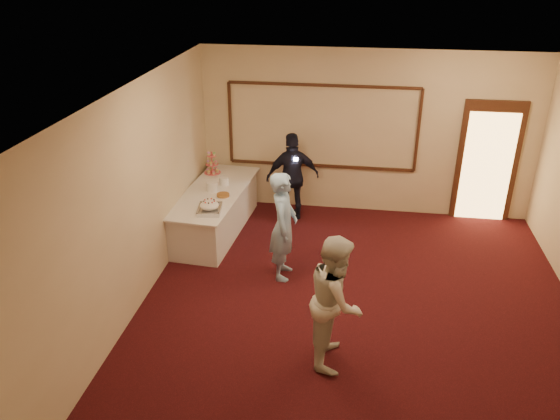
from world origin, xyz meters
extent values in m
plane|color=black|center=(0.00, 0.00, 0.00)|extent=(7.00, 7.00, 0.00)
cube|color=beige|center=(0.00, 3.50, 1.50)|extent=(6.00, 0.04, 3.00)
cube|color=beige|center=(-3.00, 0.00, 1.50)|extent=(0.04, 7.00, 3.00)
cube|color=white|center=(0.00, 0.00, 3.00)|extent=(6.00, 7.00, 0.04)
cube|color=#34180F|center=(-0.80, 3.47, 0.85)|extent=(3.40, 0.04, 0.05)
cube|color=#34180F|center=(-0.80, 3.47, 2.35)|extent=(3.40, 0.04, 0.05)
cube|color=#34180F|center=(-2.50, 3.47, 1.60)|extent=(0.05, 0.04, 1.50)
cube|color=#34180F|center=(0.90, 3.47, 1.60)|extent=(0.05, 0.04, 1.50)
cube|color=#34180F|center=(2.15, 3.46, 1.10)|extent=(1.05, 0.06, 2.20)
cube|color=#FFBF66|center=(2.15, 3.43, 1.00)|extent=(0.85, 0.02, 2.00)
cube|color=white|center=(-2.52, 2.20, 0.37)|extent=(1.03, 2.41, 0.74)
cube|color=white|center=(-2.52, 2.20, 0.76)|extent=(1.15, 2.54, 0.03)
cube|color=#AAACB1|center=(-2.38, 1.41, 0.79)|extent=(0.41, 0.50, 0.04)
ellipsoid|color=white|center=(-2.38, 1.41, 0.88)|extent=(0.29, 0.29, 0.13)
cube|color=silver|center=(-2.28, 1.55, 0.81)|extent=(0.20, 0.28, 0.01)
cylinder|color=#DC5661|center=(-2.76, 3.01, 0.97)|extent=(0.02, 0.02, 0.41)
cylinder|color=#DC5661|center=(-2.76, 3.01, 0.78)|extent=(0.31, 0.31, 0.01)
cylinder|color=#DC5661|center=(-2.76, 3.01, 0.94)|extent=(0.24, 0.24, 0.01)
cylinder|color=#DC5661|center=(-2.76, 3.01, 1.10)|extent=(0.16, 0.16, 0.01)
cylinder|color=white|center=(-2.55, 2.20, 0.85)|extent=(0.19, 0.19, 0.16)
cylinder|color=white|center=(-2.55, 2.20, 0.93)|extent=(0.20, 0.20, 0.01)
cylinder|color=white|center=(-2.41, 2.49, 0.84)|extent=(0.17, 0.17, 0.14)
cylinder|color=white|center=(-2.41, 2.49, 0.91)|extent=(0.18, 0.18, 0.01)
cylinder|color=white|center=(-2.30, 1.99, 0.78)|extent=(0.25, 0.25, 0.01)
cylinder|color=brown|center=(-2.30, 1.99, 0.80)|extent=(0.21, 0.21, 0.04)
imported|color=#8BB5E0|center=(-1.14, 0.96, 0.84)|extent=(0.40, 0.61, 1.68)
imported|color=silver|center=(-0.26, -0.78, 0.83)|extent=(0.64, 0.82, 1.65)
imported|color=black|center=(-1.26, 2.93, 0.81)|extent=(1.03, 0.66, 1.63)
cube|color=white|center=(-1.19, 2.78, 1.21)|extent=(0.08, 0.05, 0.05)
camera|label=1|loc=(-0.12, -6.07, 4.51)|focal=35.00mm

